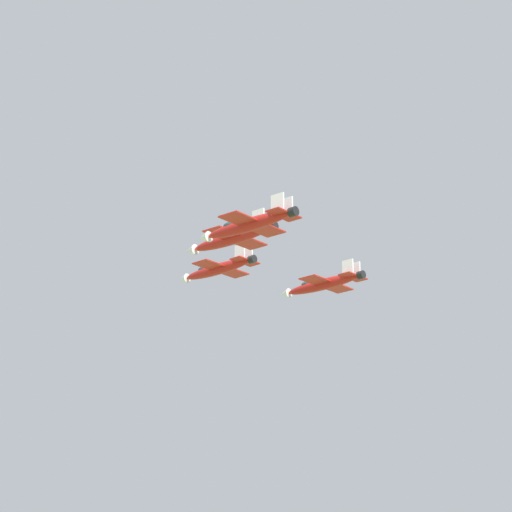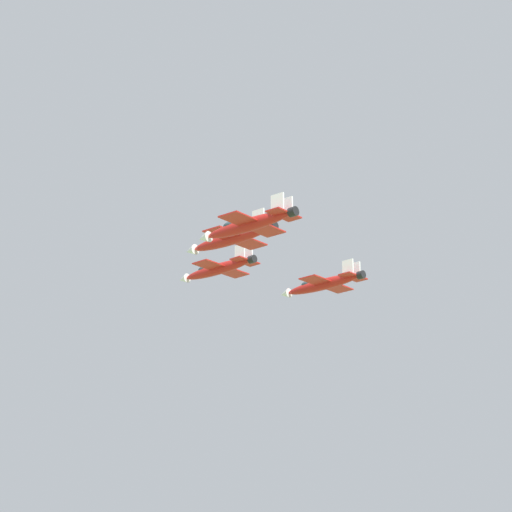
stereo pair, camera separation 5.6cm
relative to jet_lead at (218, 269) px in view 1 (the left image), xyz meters
name	(u,v)px [view 1 (the left image)]	position (x,y,z in m)	size (l,w,h in m)	color
jet_lead	(218,269)	(0.00, 0.00, 0.00)	(15.14, 13.52, 3.78)	red
jet_left_wingman	(232,238)	(18.05, 0.27, -0.79)	(15.81, 14.55, 3.99)	red
jet_right_wingman	(323,284)	(2.64, 17.86, -2.80)	(15.15, 13.80, 3.81)	red
jet_left_outer	(248,224)	(36.10, 0.53, -5.15)	(14.99, 14.02, 3.81)	red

